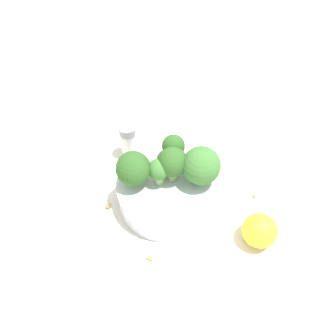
% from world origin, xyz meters
% --- Properties ---
extents(ground_plane, '(3.00, 3.00, 0.00)m').
position_xyz_m(ground_plane, '(0.00, 0.00, 0.00)').
color(ground_plane, silver).
extents(bowl, '(0.16, 0.16, 0.05)m').
position_xyz_m(bowl, '(0.00, 0.00, 0.02)').
color(bowl, silver).
rests_on(bowl, ground_plane).
extents(broccoli_floret_0, '(0.05, 0.05, 0.06)m').
position_xyz_m(broccoli_floret_0, '(-0.01, 0.01, 0.08)').
color(broccoli_floret_0, '#84AD66').
rests_on(broccoli_floret_0, bowl).
extents(broccoli_floret_1, '(0.06, 0.06, 0.07)m').
position_xyz_m(broccoli_floret_1, '(-0.00, 0.05, 0.08)').
color(broccoli_floret_1, '#8EB770').
rests_on(broccoli_floret_1, bowl).
extents(broccoli_floret_2, '(0.05, 0.05, 0.06)m').
position_xyz_m(broccoli_floret_2, '(-0.00, -0.05, 0.08)').
color(broccoli_floret_2, '#8EB770').
rests_on(broccoli_floret_2, bowl).
extents(broccoli_floret_3, '(0.03, 0.03, 0.05)m').
position_xyz_m(broccoli_floret_3, '(-0.00, -0.01, 0.08)').
color(broccoli_floret_3, '#8EB770').
rests_on(broccoli_floret_3, bowl).
extents(broccoli_floret_4, '(0.04, 0.04, 0.05)m').
position_xyz_m(broccoli_floret_4, '(-0.05, 0.01, 0.07)').
color(broccoli_floret_4, '#8EB770').
rests_on(broccoli_floret_4, bowl).
extents(pepper_shaker, '(0.03, 0.03, 0.07)m').
position_xyz_m(pepper_shaker, '(-0.11, -0.07, 0.03)').
color(pepper_shaker, silver).
rests_on(pepper_shaker, ground_plane).
extents(lemon_wedge, '(0.05, 0.05, 0.05)m').
position_xyz_m(lemon_wedge, '(0.08, 0.13, 0.03)').
color(lemon_wedge, yellow).
rests_on(lemon_wedge, ground_plane).
extents(almond_crumb_0, '(0.01, 0.01, 0.01)m').
position_xyz_m(almond_crumb_0, '(0.11, -0.03, 0.00)').
color(almond_crumb_0, '#AD7F4C').
rests_on(almond_crumb_0, ground_plane).
extents(almond_crumb_1, '(0.01, 0.01, 0.01)m').
position_xyz_m(almond_crumb_1, '(0.01, -0.10, 0.00)').
color(almond_crumb_1, olive).
rests_on(almond_crumb_1, ground_plane).
extents(almond_crumb_2, '(0.01, 0.01, 0.01)m').
position_xyz_m(almond_crumb_2, '(0.00, 0.15, 0.00)').
color(almond_crumb_2, '#AD7F4C').
rests_on(almond_crumb_2, ground_plane).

